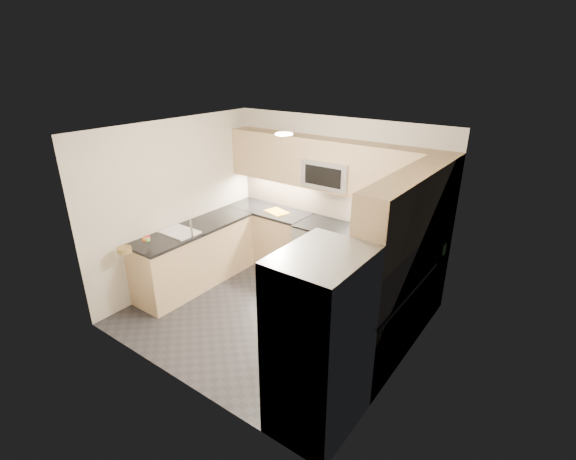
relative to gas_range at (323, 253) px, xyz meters
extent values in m
cube|color=#242329|center=(0.00, -1.28, -0.46)|extent=(3.60, 3.20, 0.00)
cube|color=beige|center=(0.00, -1.28, 2.04)|extent=(3.60, 3.20, 0.02)
cube|color=beige|center=(0.00, 0.32, 0.79)|extent=(3.60, 0.02, 2.50)
cube|color=beige|center=(0.00, -2.88, 0.79)|extent=(3.60, 0.02, 2.50)
cube|color=beige|center=(-1.80, -1.28, 0.79)|extent=(0.02, 3.20, 2.50)
cube|color=beige|center=(1.80, -1.28, 0.79)|extent=(0.02, 3.20, 2.50)
cube|color=tan|center=(-1.09, 0.02, -0.01)|extent=(1.42, 0.60, 0.90)
cube|color=tan|center=(1.09, 0.02, -0.01)|extent=(1.42, 0.60, 0.90)
cube|color=tan|center=(1.50, -1.12, -0.01)|extent=(0.60, 1.70, 0.90)
cube|color=tan|center=(-1.50, -1.28, -0.01)|extent=(0.60, 2.00, 0.90)
cube|color=black|center=(-1.09, 0.02, 0.47)|extent=(1.42, 0.63, 0.04)
cube|color=black|center=(1.09, 0.02, 0.47)|extent=(1.42, 0.63, 0.04)
cube|color=black|center=(1.50, -1.12, 0.47)|extent=(0.63, 1.70, 0.04)
cube|color=black|center=(-1.50, -1.28, 0.47)|extent=(0.63, 2.00, 0.04)
cube|color=tan|center=(0.00, 0.15, 1.37)|extent=(3.60, 0.35, 0.75)
cube|color=tan|center=(1.62, -1.00, 1.37)|extent=(0.35, 1.95, 0.75)
cube|color=tan|center=(0.00, 0.32, 0.74)|extent=(3.60, 0.01, 0.51)
cube|color=tan|center=(1.80, -0.82, 0.74)|extent=(0.01, 2.30, 0.51)
cube|color=#9EA0A6|center=(0.00, 0.00, 0.00)|extent=(0.76, 0.65, 0.91)
cube|color=black|center=(0.00, 0.00, 0.46)|extent=(0.76, 0.65, 0.03)
cube|color=black|center=(0.00, -0.33, -0.01)|extent=(0.62, 0.02, 0.45)
cylinder|color=#B2B5BA|center=(0.00, -0.35, 0.26)|extent=(0.60, 0.02, 0.02)
cube|color=#9B9CA2|center=(0.00, 0.12, 1.24)|extent=(0.76, 0.40, 0.40)
cube|color=black|center=(0.00, -0.08, 1.24)|extent=(0.60, 0.01, 0.28)
cube|color=#9EA2A6|center=(1.45, -2.43, 0.45)|extent=(0.70, 0.90, 1.80)
cylinder|color=#B2B5BA|center=(1.08, -2.61, 0.49)|extent=(0.02, 0.02, 1.20)
cylinder|color=#B2B5BA|center=(1.08, -2.25, 0.49)|extent=(0.02, 0.02, 1.20)
cube|color=white|center=(-1.50, -1.53, 0.42)|extent=(0.52, 0.38, 0.16)
cylinder|color=silver|center=(-1.24, -1.53, 0.62)|extent=(0.03, 0.03, 0.28)
cylinder|color=#66A948|center=(1.69, 0.02, 0.56)|extent=(0.34, 0.34, 0.15)
cube|color=orange|center=(-0.89, -0.01, 0.49)|extent=(0.43, 0.36, 0.01)
cylinder|color=olive|center=(-1.57, -2.38, 0.52)|extent=(0.25, 0.25, 0.07)
sphere|color=red|center=(-1.50, -2.06, 0.60)|extent=(0.07, 0.07, 0.07)
sphere|color=#6FAF4B|center=(-1.44, -2.11, 0.60)|extent=(0.07, 0.07, 0.07)
cube|color=white|center=(-0.17, -0.37, 0.10)|extent=(0.18, 0.02, 0.34)
cube|color=navy|center=(0.21, -0.37, 0.10)|extent=(0.20, 0.02, 0.37)
sphere|color=orange|center=(-1.47, -2.12, 0.60)|extent=(0.07, 0.07, 0.07)
camera|label=1|loc=(3.03, -5.08, 2.84)|focal=26.00mm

